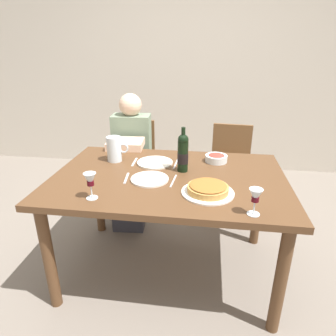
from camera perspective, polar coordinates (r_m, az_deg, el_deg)
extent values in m
plane|color=slate|center=(2.33, 0.12, -18.82)|extent=(8.00, 8.00, 0.00)
cube|color=beige|center=(3.88, 4.71, 20.43)|extent=(8.00, 0.10, 2.80)
cube|color=brown|center=(1.92, 0.14, -2.00)|extent=(1.50, 1.00, 0.04)
cylinder|color=brown|center=(1.98, -22.10, -15.89)|extent=(0.07, 0.07, 0.72)
cylinder|color=brown|center=(1.81, 20.95, -19.74)|extent=(0.07, 0.07, 0.72)
cylinder|color=brown|center=(2.61, -13.35, -4.91)|extent=(0.07, 0.07, 0.72)
cylinder|color=brown|center=(2.49, 17.08, -6.78)|extent=(0.07, 0.07, 0.72)
cylinder|color=black|center=(1.95, 2.89, 2.25)|extent=(0.07, 0.07, 0.21)
sphere|color=black|center=(1.91, 2.95, 5.50)|extent=(0.07, 0.07, 0.07)
cylinder|color=black|center=(1.90, 2.98, 6.81)|extent=(0.03, 0.03, 0.07)
cylinder|color=black|center=(1.95, 2.88, 1.97)|extent=(0.07, 0.07, 0.07)
cylinder|color=silver|center=(2.16, -10.39, 3.64)|extent=(0.10, 0.10, 0.18)
cylinder|color=silver|center=(2.17, -10.33, 2.83)|extent=(0.10, 0.10, 0.11)
torus|color=silver|center=(2.14, -8.61, 3.81)|extent=(0.07, 0.01, 0.07)
cylinder|color=white|center=(1.70, 7.69, -4.72)|extent=(0.30, 0.30, 0.01)
cylinder|color=#C18E47|center=(1.69, 7.73, -4.04)|extent=(0.23, 0.23, 0.03)
ellipsoid|color=#9E6028|center=(1.68, 7.77, -3.32)|extent=(0.21, 0.21, 0.02)
cylinder|color=silver|center=(2.16, 9.32, 1.84)|extent=(0.16, 0.16, 0.05)
ellipsoid|color=#B2382D|center=(2.16, 9.35, 2.27)|extent=(0.13, 0.13, 0.03)
cylinder|color=silver|center=(1.69, -14.47, -5.62)|extent=(0.06, 0.06, 0.00)
cylinder|color=silver|center=(1.67, -14.59, -4.47)|extent=(0.01, 0.01, 0.07)
cone|color=silver|center=(1.64, -14.84, -2.18)|extent=(0.07, 0.07, 0.07)
cylinder|color=#470A14|center=(1.65, -14.77, -2.84)|extent=(0.04, 0.04, 0.03)
cylinder|color=silver|center=(1.55, 16.17, -8.55)|extent=(0.06, 0.06, 0.00)
cylinder|color=silver|center=(1.53, 16.31, -7.41)|extent=(0.01, 0.01, 0.07)
cone|color=silver|center=(1.50, 16.59, -5.14)|extent=(0.07, 0.07, 0.07)
cylinder|color=#470A14|center=(1.51, 16.51, -5.80)|extent=(0.04, 0.04, 0.02)
cylinder|color=silver|center=(2.11, -2.55, 1.07)|extent=(0.25, 0.25, 0.01)
cylinder|color=white|center=(1.85, -3.57, -2.14)|extent=(0.24, 0.24, 0.01)
cube|color=silver|center=(2.14, -6.50, 1.18)|extent=(0.02, 0.16, 0.00)
cube|color=silver|center=(2.09, 1.50, 0.77)|extent=(0.02, 0.18, 0.00)
cube|color=silver|center=(1.83, 1.05, -2.52)|extent=(0.02, 0.18, 0.00)
cube|color=silver|center=(1.89, -8.04, -1.96)|extent=(0.03, 0.16, 0.00)
cube|color=brown|center=(2.87, -6.52, 0.32)|extent=(0.43, 0.43, 0.02)
cube|color=brown|center=(2.97, -6.09, 5.42)|extent=(0.36, 0.06, 0.40)
cylinder|color=brown|center=(2.85, -10.28, -5.27)|extent=(0.04, 0.04, 0.45)
cylinder|color=brown|center=(2.79, -3.45, -5.56)|extent=(0.04, 0.04, 0.45)
cylinder|color=brown|center=(3.15, -8.86, -2.40)|extent=(0.04, 0.04, 0.45)
cylinder|color=brown|center=(3.09, -2.69, -2.60)|extent=(0.04, 0.04, 0.45)
cube|color=gray|center=(2.74, -6.96, 5.04)|extent=(0.35, 0.22, 0.50)
sphere|color=beige|center=(2.66, -7.31, 12.03)|extent=(0.20, 0.20, 0.20)
cube|color=#33333D|center=(2.66, -7.44, -1.35)|extent=(0.33, 0.40, 0.14)
cube|color=#33333D|center=(2.65, -7.75, -8.01)|extent=(0.28, 0.14, 0.40)
cube|color=beige|center=(2.46, -8.19, 4.63)|extent=(0.31, 0.26, 0.06)
cube|color=brown|center=(2.76, 11.72, -0.93)|extent=(0.44, 0.44, 0.02)
cube|color=brown|center=(2.86, 12.20, 4.37)|extent=(0.36, 0.06, 0.40)
cylinder|color=brown|center=(2.72, 7.58, -6.56)|extent=(0.04, 0.04, 0.45)
cylinder|color=brown|center=(2.71, 14.78, -7.20)|extent=(0.04, 0.04, 0.45)
cylinder|color=brown|center=(3.02, 8.28, -3.49)|extent=(0.04, 0.04, 0.45)
cylinder|color=brown|center=(3.02, 14.73, -4.06)|extent=(0.04, 0.04, 0.45)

